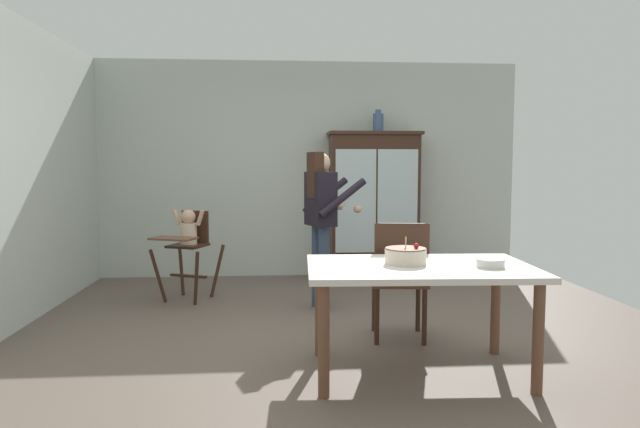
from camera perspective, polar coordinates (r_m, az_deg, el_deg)
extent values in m
plane|color=#66564C|center=(4.73, 0.58, -12.28)|extent=(6.24, 6.24, 0.00)
cube|color=beige|center=(7.14, -1.22, 4.53)|extent=(5.32, 0.06, 2.70)
cube|color=#382116|center=(6.99, 5.46, 0.70)|extent=(1.08, 0.42, 1.77)
cube|color=#382116|center=(6.99, 5.52, 8.14)|extent=(1.14, 0.48, 0.04)
cube|color=silver|center=(6.74, 3.65, 1.31)|extent=(0.49, 0.01, 1.24)
cube|color=silver|center=(6.82, 7.88, 1.32)|extent=(0.49, 0.01, 1.24)
cube|color=#382116|center=(6.99, 5.47, 1.42)|extent=(1.00, 0.36, 0.02)
cylinder|color=#3D567F|center=(7.00, 5.93, 9.19)|extent=(0.13, 0.13, 0.22)
cylinder|color=#3D567F|center=(7.01, 5.94, 10.29)|extent=(0.07, 0.07, 0.05)
cylinder|color=#382116|center=(5.98, -16.13, -6.07)|extent=(0.17, 0.10, 0.56)
cylinder|color=#382116|center=(5.75, -12.46, -6.43)|extent=(0.10, 0.18, 0.56)
cylinder|color=#382116|center=(6.34, -13.91, -5.39)|extent=(0.10, 0.18, 0.56)
cylinder|color=#382116|center=(6.12, -10.38, -5.69)|extent=(0.17, 0.10, 0.56)
cube|color=#382116|center=(6.05, -13.22, -6.15)|extent=(0.40, 0.19, 0.02)
cube|color=#382116|center=(5.99, -13.28, -3.14)|extent=(0.44, 0.44, 0.02)
cube|color=#382116|center=(6.10, -12.56, -1.25)|extent=(0.29, 0.14, 0.34)
cube|color=brown|center=(5.75, -14.68, -2.42)|extent=(0.50, 0.39, 0.02)
cylinder|color=beige|center=(6.00, -13.20, -1.95)|extent=(0.17, 0.17, 0.22)
sphere|color=tan|center=(5.98, -13.24, -0.26)|extent=(0.15, 0.15, 0.15)
cylinder|color=tan|center=(6.05, -14.37, -0.30)|extent=(0.11, 0.08, 0.17)
cylinder|color=tan|center=(5.91, -12.07, -0.38)|extent=(0.11, 0.08, 0.17)
cylinder|color=#33425B|center=(5.43, 0.41, -5.57)|extent=(0.11, 0.11, 0.82)
cylinder|color=#33425B|center=(5.59, -0.29, -5.28)|extent=(0.11, 0.11, 0.82)
cube|color=black|center=(5.43, 0.05, 1.55)|extent=(0.31, 0.41, 0.52)
cube|color=white|center=(5.47, 1.05, 1.58)|extent=(0.03, 0.06, 0.49)
sphere|color=tan|center=(5.42, 0.05, 5.25)|extent=(0.19, 0.19, 0.19)
cube|color=#382319|center=(5.40, -0.49, 3.98)|extent=(0.16, 0.22, 0.44)
cylinder|color=black|center=(5.30, 2.30, 1.66)|extent=(0.49, 0.22, 0.37)
sphere|color=tan|center=(5.38, 3.83, 0.52)|extent=(0.08, 0.08, 0.08)
cylinder|color=black|center=(5.67, 0.55, 1.87)|extent=(0.49, 0.22, 0.37)
sphere|color=tan|center=(5.74, 2.02, 0.81)|extent=(0.08, 0.08, 0.08)
cube|color=silver|center=(3.81, 10.08, -5.43)|extent=(1.53, 0.99, 0.04)
cylinder|color=brown|center=(3.46, 0.39, -12.76)|extent=(0.07, 0.07, 0.70)
cylinder|color=brown|center=(3.74, 21.29, -11.71)|extent=(0.07, 0.07, 0.70)
cylinder|color=brown|center=(4.18, -0.04, -9.62)|extent=(0.07, 0.07, 0.70)
cylinder|color=brown|center=(4.42, 17.40, -9.05)|extent=(0.07, 0.07, 0.70)
cylinder|color=beige|center=(3.84, 8.69, -4.28)|extent=(0.28, 0.28, 0.10)
cylinder|color=brown|center=(3.83, 8.70, -3.48)|extent=(0.27, 0.27, 0.01)
cylinder|color=#F2E5CC|center=(3.82, 8.71, -2.97)|extent=(0.01, 0.01, 0.06)
cone|color=yellow|center=(3.82, 8.72, -2.35)|extent=(0.02, 0.02, 0.02)
sphere|color=red|center=(3.81, 9.75, -3.21)|extent=(0.04, 0.04, 0.04)
cylinder|color=silver|center=(3.84, 16.93, -4.78)|extent=(0.18, 0.18, 0.05)
cylinder|color=#382116|center=(4.87, 9.93, -9.10)|extent=(0.04, 0.04, 0.45)
cylinder|color=#382116|center=(4.84, 5.53, -9.16)|extent=(0.04, 0.04, 0.45)
cylinder|color=#382116|center=(4.52, 10.57, -10.23)|extent=(0.04, 0.04, 0.45)
cylinder|color=#382116|center=(4.48, 5.80, -10.31)|extent=(0.04, 0.04, 0.45)
cube|color=brown|center=(4.62, 7.99, -6.80)|extent=(0.49, 0.49, 0.03)
cube|color=#382116|center=(4.38, 8.29, -4.06)|extent=(0.42, 0.09, 0.48)
cylinder|color=#382116|center=(4.40, 10.76, -4.05)|extent=(0.03, 0.03, 0.48)
cylinder|color=#382116|center=(4.36, 5.80, -4.07)|extent=(0.03, 0.03, 0.48)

